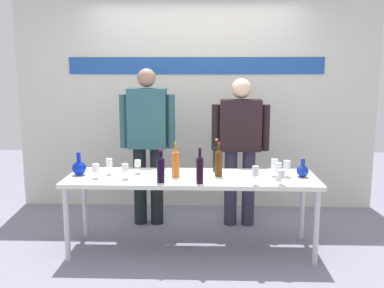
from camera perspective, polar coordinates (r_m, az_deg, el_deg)
The scene contains 21 objects.
ground_plane at distance 4.34m, azimuth -0.07°, elevation -13.55°, with size 10.00×10.00×0.00m, color gray.
back_wall at distance 5.38m, azimuth 0.48°, elevation 7.50°, with size 4.40×0.11×3.00m.
display_table at distance 4.12m, azimuth -0.08°, elevation -4.99°, with size 2.35×0.69×0.72m.
decanter_blue_left at distance 4.27m, azimuth -14.58°, elevation -3.00°, with size 0.14×0.14×0.22m.
decanter_blue_right at distance 4.19m, azimuth 14.30°, elevation -3.38°, with size 0.11×0.11×0.17m.
presenter_left at distance 4.77m, azimuth -5.85°, elevation 0.94°, with size 0.61×0.22×1.73m.
presenter_right at distance 4.75m, azimuth 6.35°, elevation 0.23°, with size 0.63×0.22×1.62m.
wine_bottle_0 at distance 4.09m, azimuth 3.52°, elevation -2.35°, with size 0.07×0.07×0.32m.
wine_bottle_1 at distance 4.29m, azimuth 3.24°, elevation -1.76°, with size 0.07×0.07×0.32m.
wine_bottle_2 at distance 4.07m, azimuth -2.16°, elevation -2.41°, with size 0.08×0.08×0.33m.
wine_bottle_3 at distance 3.87m, azimuth -4.13°, elevation -3.22°, with size 0.07×0.07×0.30m.
wine_bottle_4 at distance 3.83m, azimuth 1.03°, elevation -3.22°, with size 0.06×0.06×0.32m.
wine_glass_left_0 at distance 4.22m, azimuth -10.81°, elevation -2.48°, with size 0.06×0.06×0.15m.
wine_glass_left_1 at distance 4.11m, azimuth -12.51°, elevation -3.13°, with size 0.07×0.07×0.14m.
wine_glass_left_2 at distance 4.03m, azimuth -8.77°, elevation -3.11°, with size 0.06×0.06×0.14m.
wine_glass_left_3 at distance 4.23m, azimuth -7.14°, elevation -2.59°, with size 0.06×0.06×0.13m.
wine_glass_right_0 at distance 4.16m, azimuth 10.77°, elevation -2.61°, with size 0.07×0.07×0.16m.
wine_glass_right_1 at distance 4.16m, azimuth 12.34°, elevation -2.75°, with size 0.07×0.07×0.15m.
wine_glass_right_2 at distance 3.87m, azimuth 11.60°, elevation -3.92°, with size 0.07×0.07×0.13m.
wine_glass_right_3 at distance 4.05m, azimuth 11.21°, elevation -3.05°, with size 0.07×0.07×0.15m.
wine_glass_right_4 at distance 3.82m, azimuth 8.32°, elevation -3.59°, with size 0.06×0.06×0.17m.
Camera 1 is at (0.15, -3.98, 1.73)m, focal length 40.67 mm.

